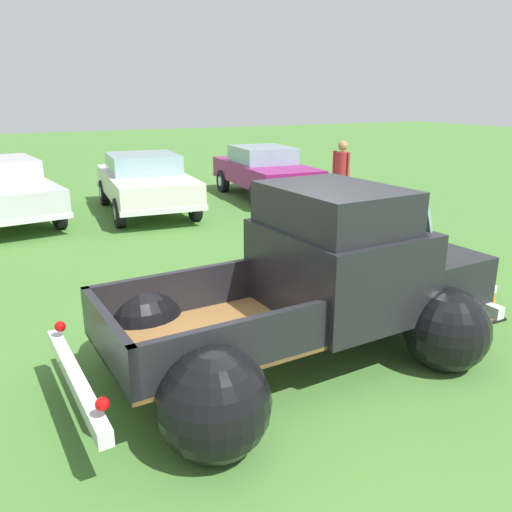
% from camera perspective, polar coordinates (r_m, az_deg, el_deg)
% --- Properties ---
extents(ground_plane, '(80.00, 80.00, 0.00)m').
position_cam_1_polar(ground_plane, '(5.93, 3.47, -11.51)').
color(ground_plane, '#477A33').
extents(vintage_pickup_truck, '(4.72, 2.98, 1.96)m').
position_cam_1_polar(vintage_pickup_truck, '(5.81, 6.79, -3.96)').
color(vintage_pickup_truck, black).
rests_on(vintage_pickup_truck, ground).
extents(show_car_1, '(2.47, 4.83, 1.43)m').
position_cam_1_polar(show_car_1, '(13.52, -26.02, 6.72)').
color(show_car_1, black).
rests_on(show_car_1, ground).
extents(show_car_2, '(2.27, 4.41, 1.43)m').
position_cam_1_polar(show_car_2, '(13.42, -11.98, 8.01)').
color(show_car_2, black).
rests_on(show_car_2, ground).
extents(show_car_3, '(2.12, 4.34, 1.43)m').
position_cam_1_polar(show_car_3, '(15.05, 0.90, 9.32)').
color(show_car_3, black).
rests_on(show_car_3, ground).
extents(spectator_0, '(0.43, 0.53, 1.80)m').
position_cam_1_polar(spectator_0, '(12.89, 9.29, 8.91)').
color(spectator_0, '#4C4742').
rests_on(spectator_0, ground).
extents(lane_cone_0, '(0.36, 0.36, 0.63)m').
position_cam_1_polar(lane_cone_0, '(7.53, 24.01, -4.03)').
color(lane_cone_0, black).
rests_on(lane_cone_0, ground).
extents(lane_cone_1, '(0.36, 0.36, 0.63)m').
position_cam_1_polar(lane_cone_1, '(7.78, 18.04, -2.69)').
color(lane_cone_1, black).
rests_on(lane_cone_1, ground).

